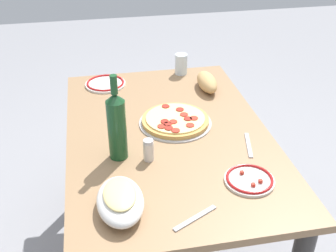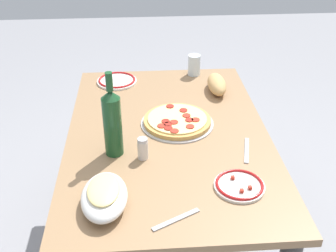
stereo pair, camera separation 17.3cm
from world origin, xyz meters
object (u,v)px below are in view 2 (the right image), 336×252
(side_plate_near, at_px, (239,185))
(spice_shaker, at_px, (143,149))
(wine_bottle, at_px, (112,122))
(dining_table, at_px, (168,157))
(water_glass, at_px, (194,65))
(bread_loaf, at_px, (217,84))
(side_plate_far, at_px, (117,81))
(baked_pasta_dish, at_px, (104,195))
(pepperoni_pizza, at_px, (177,121))

(side_plate_near, relative_size, spice_shaker, 2.02)
(wine_bottle, xyz_separation_m, side_plate_near, (-0.24, -0.43, -0.13))
(wine_bottle, xyz_separation_m, spice_shaker, (-0.04, -0.11, -0.10))
(dining_table, distance_m, side_plate_near, 0.45)
(water_glass, distance_m, spice_shaker, 0.79)
(bread_loaf, bearing_deg, side_plate_near, 176.43)
(side_plate_near, bearing_deg, spice_shaker, 58.99)
(dining_table, relative_size, water_glass, 11.58)
(wine_bottle, bearing_deg, dining_table, -58.26)
(side_plate_near, height_order, side_plate_far, side_plate_near)
(baked_pasta_dish, xyz_separation_m, wine_bottle, (0.29, -0.02, 0.10))
(baked_pasta_dish, distance_m, wine_bottle, 0.31)
(wine_bottle, xyz_separation_m, bread_loaf, (0.49, -0.48, -0.10))
(dining_table, height_order, water_glass, water_glass)
(pepperoni_pizza, bearing_deg, water_glass, -15.03)
(baked_pasta_dish, bearing_deg, spice_shaker, -27.15)
(water_glass, xyz_separation_m, side_plate_near, (-0.93, -0.04, -0.05))
(water_glass, height_order, spice_shaker, water_glass)
(side_plate_near, xyz_separation_m, bread_loaf, (0.73, -0.05, 0.03))
(dining_table, relative_size, baked_pasta_dish, 5.22)
(side_plate_far, bearing_deg, water_glass, -80.87)
(dining_table, relative_size, side_plate_far, 6.19)
(pepperoni_pizza, bearing_deg, side_plate_far, 31.85)
(pepperoni_pizza, height_order, wine_bottle, wine_bottle)
(baked_pasta_dish, height_order, wine_bottle, wine_bottle)
(water_glass, xyz_separation_m, spice_shaker, (-0.74, 0.29, -0.01))
(side_plate_near, height_order, spice_shaker, spice_shaker)
(pepperoni_pizza, distance_m, side_plate_far, 0.51)
(pepperoni_pizza, distance_m, spice_shaker, 0.28)
(baked_pasta_dish, relative_size, wine_bottle, 0.71)
(side_plate_near, bearing_deg, water_glass, 2.45)
(bread_loaf, bearing_deg, wine_bottle, 135.65)
(water_glass, distance_m, side_plate_near, 0.94)
(dining_table, height_order, side_plate_far, side_plate_far)
(bread_loaf, bearing_deg, spice_shaker, 145.12)
(pepperoni_pizza, relative_size, wine_bottle, 0.93)
(side_plate_far, bearing_deg, bread_loaf, -106.05)
(dining_table, bearing_deg, side_plate_far, 24.43)
(water_glass, height_order, side_plate_near, water_glass)
(spice_shaker, bearing_deg, bread_loaf, -34.88)
(wine_bottle, relative_size, side_plate_far, 1.66)
(dining_table, height_order, side_plate_near, side_plate_near)
(side_plate_far, height_order, bread_loaf, bread_loaf)
(baked_pasta_dish, height_order, water_glass, water_glass)
(baked_pasta_dish, height_order, side_plate_far, baked_pasta_dish)
(water_glass, bearing_deg, bread_loaf, -157.49)
(baked_pasta_dish, bearing_deg, wine_bottle, -4.09)
(side_plate_far, height_order, spice_shaker, spice_shaker)
(dining_table, distance_m, pepperoni_pizza, 0.16)
(spice_shaker, bearing_deg, dining_table, -31.46)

